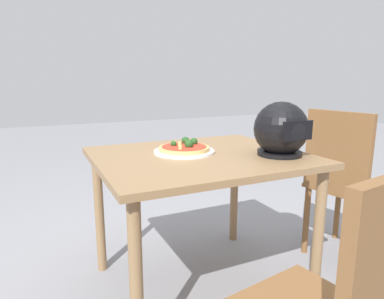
{
  "coord_description": "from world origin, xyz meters",
  "views": [
    {
      "loc": [
        0.72,
        1.44,
        1.07
      ],
      "look_at": [
        0.03,
        -0.03,
        0.73
      ],
      "focal_mm": 31.6,
      "sensor_mm": 36.0,
      "label": 1
    }
  ],
  "objects_px": {
    "dining_table": "(200,172)",
    "chair_side": "(344,179)",
    "motorcycle_helmet": "(281,130)",
    "pizza": "(185,147)"
  },
  "relations": [
    {
      "from": "motorcycle_helmet",
      "to": "chair_side",
      "type": "xyz_separation_m",
      "value": [
        -0.52,
        -0.05,
        -0.32
      ]
    },
    {
      "from": "pizza",
      "to": "chair_side",
      "type": "distance_m",
      "value": 0.96
    },
    {
      "from": "motorcycle_helmet",
      "to": "chair_side",
      "type": "height_order",
      "value": "motorcycle_helmet"
    },
    {
      "from": "pizza",
      "to": "motorcycle_helmet",
      "type": "height_order",
      "value": "motorcycle_helmet"
    },
    {
      "from": "dining_table",
      "to": "motorcycle_helmet",
      "type": "height_order",
      "value": "motorcycle_helmet"
    },
    {
      "from": "dining_table",
      "to": "motorcycle_helmet",
      "type": "distance_m",
      "value": 0.44
    },
    {
      "from": "dining_table",
      "to": "chair_side",
      "type": "xyz_separation_m",
      "value": [
        -0.86,
        0.13,
        -0.11
      ]
    },
    {
      "from": "pizza",
      "to": "motorcycle_helmet",
      "type": "distance_m",
      "value": 0.47
    },
    {
      "from": "dining_table",
      "to": "motorcycle_helmet",
      "type": "bearing_deg",
      "value": 151.73
    },
    {
      "from": "dining_table",
      "to": "motorcycle_helmet",
      "type": "xyz_separation_m",
      "value": [
        -0.34,
        0.18,
        0.21
      ]
    }
  ]
}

